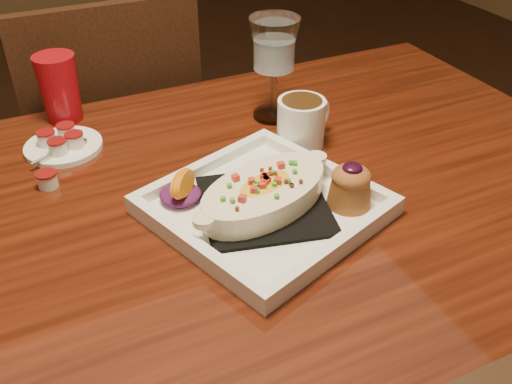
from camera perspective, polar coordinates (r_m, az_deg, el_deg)
name	(u,v)px	position (r m, az deg, el deg)	size (l,w,h in m)	color
table	(198,261)	(0.94, -5.85, -6.88)	(1.50, 0.90, 0.75)	#61200D
chair_far	(116,155)	(1.53, -13.83, 3.63)	(0.42, 0.42, 0.93)	black
plate	(271,198)	(0.86, 1.48, -0.62)	(0.38, 0.38, 0.08)	white
coffee_mug	(302,121)	(1.03, 4.64, 7.12)	(0.12, 0.09, 0.09)	white
goblet	(274,50)	(1.09, 1.83, 14.00)	(0.10, 0.10, 0.20)	silver
saucer	(62,144)	(1.08, -18.80, 4.55)	(0.14, 0.14, 0.09)	white
creamer_loose	(47,179)	(0.99, -20.15, 1.18)	(0.03, 0.03, 0.03)	silver
red_tumbler	(60,88)	(1.17, -19.05, 9.77)	(0.08, 0.08, 0.13)	#A60B16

